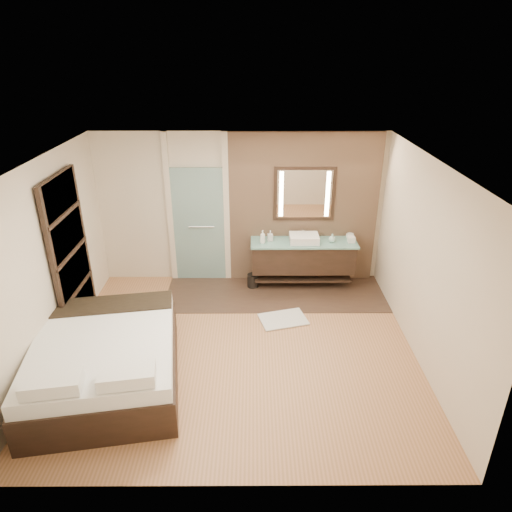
{
  "coord_description": "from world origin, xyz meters",
  "views": [
    {
      "loc": [
        0.23,
        -5.4,
        3.99
      ],
      "look_at": [
        0.26,
        0.6,
        1.2
      ],
      "focal_mm": 32.0,
      "sensor_mm": 36.0,
      "label": 1
    }
  ],
  "objects_px": {
    "waste_bin": "(253,281)",
    "vanity": "(303,256)",
    "bed": "(106,361)",
    "mirror_unit": "(304,194)"
  },
  "relations": [
    {
      "from": "waste_bin",
      "to": "vanity",
      "type": "bearing_deg",
      "value": 4.37
    },
    {
      "from": "bed",
      "to": "vanity",
      "type": "bearing_deg",
      "value": 34.55
    },
    {
      "from": "vanity",
      "to": "bed",
      "type": "distance_m",
      "value": 3.81
    },
    {
      "from": "bed",
      "to": "waste_bin",
      "type": "distance_m",
      "value": 3.17
    },
    {
      "from": "vanity",
      "to": "bed",
      "type": "height_order",
      "value": "vanity"
    },
    {
      "from": "bed",
      "to": "waste_bin",
      "type": "relative_size",
      "value": 9.73
    },
    {
      "from": "vanity",
      "to": "waste_bin",
      "type": "height_order",
      "value": "vanity"
    },
    {
      "from": "mirror_unit",
      "to": "waste_bin",
      "type": "bearing_deg",
      "value": -161.02
    },
    {
      "from": "waste_bin",
      "to": "bed",
      "type": "bearing_deg",
      "value": -125.96
    },
    {
      "from": "bed",
      "to": "waste_bin",
      "type": "xyz_separation_m",
      "value": [
        1.86,
        2.56,
        -0.22
      ]
    }
  ]
}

